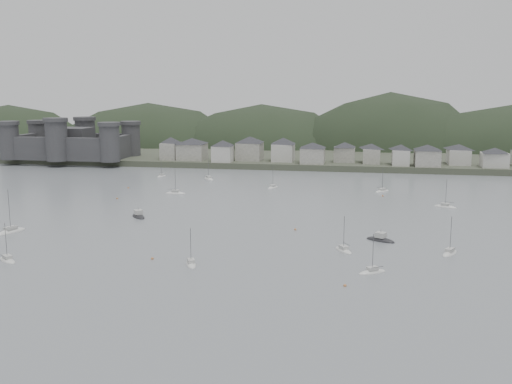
# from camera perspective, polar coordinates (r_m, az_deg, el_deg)

# --- Properties ---
(ground) EXTENTS (900.00, 900.00, 0.00)m
(ground) POSITION_cam_1_polar(r_m,az_deg,el_deg) (124.50, -6.28, -8.66)
(ground) COLOR slate
(ground) RESTS_ON ground
(far_shore_land) EXTENTS (900.00, 250.00, 3.00)m
(far_shore_land) POSITION_cam_1_polar(r_m,az_deg,el_deg) (411.12, 5.53, 4.64)
(far_shore_land) COLOR #383D2D
(far_shore_land) RESTS_ON ground
(forested_ridge) EXTENTS (851.55, 103.94, 102.57)m
(forested_ridge) POSITION_cam_1_polar(r_m,az_deg,el_deg) (386.81, 5.89, 2.39)
(forested_ridge) COLOR black
(forested_ridge) RESTS_ON ground
(castle) EXTENTS (66.00, 43.00, 20.00)m
(castle) POSITION_cam_1_polar(r_m,az_deg,el_deg) (332.12, -17.44, 4.59)
(castle) COLOR #39383B
(castle) RESTS_ON far_shore_land
(waterfront_town) EXTENTS (451.48, 28.46, 12.92)m
(waterfront_town) POSITION_cam_1_polar(r_m,az_deg,el_deg) (298.31, 13.45, 3.76)
(waterfront_town) COLOR gray
(waterfront_town) RESTS_ON far_shore_land
(moored_fleet) EXTENTS (256.05, 168.77, 13.09)m
(moored_fleet) POSITION_cam_1_polar(r_m,az_deg,el_deg) (175.36, -8.41, -3.13)
(moored_fleet) COLOR silver
(moored_fleet) RESTS_ON ground
(motor_launch_near) EXTENTS (8.57, 6.56, 3.95)m
(motor_launch_near) POSITION_cam_1_polar(r_m,az_deg,el_deg) (159.28, 11.99, -4.55)
(motor_launch_near) COLOR black
(motor_launch_near) RESTS_ON ground
(motor_launch_far) EXTENTS (7.47, 8.20, 3.95)m
(motor_launch_far) POSITION_cam_1_polar(r_m,az_deg,el_deg) (187.69, -11.33, -2.31)
(motor_launch_far) COLOR black
(motor_launch_far) RESTS_ON ground
(mooring_buoys) EXTENTS (164.97, 105.71, 0.70)m
(mooring_buoys) POSITION_cam_1_polar(r_m,az_deg,el_deg) (178.90, -2.28, -2.78)
(mooring_buoys) COLOR #B8713D
(mooring_buoys) RESTS_ON ground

